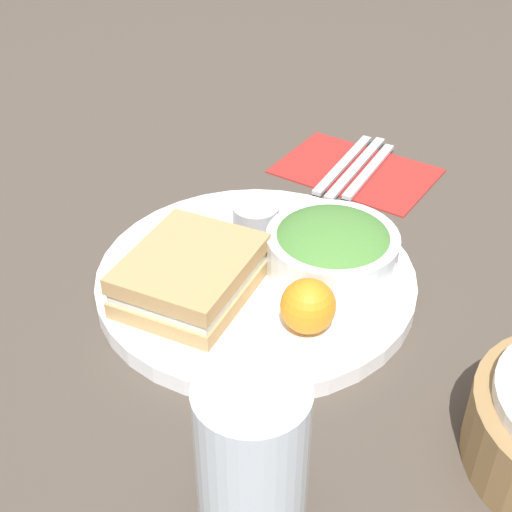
{
  "coord_description": "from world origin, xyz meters",
  "views": [
    {
      "loc": [
        0.47,
        0.32,
        0.46
      ],
      "look_at": [
        0.0,
        0.0,
        0.04
      ],
      "focal_mm": 50.0,
      "sensor_mm": 36.0,
      "label": 1
    }
  ],
  "objects_px": {
    "drink_glass": "(252,464)",
    "knife": "(356,167)",
    "sandwich": "(190,275)",
    "dressing_cup": "(256,220)",
    "spoon": "(369,171)",
    "salad_bowl": "(332,247)",
    "plate": "(256,279)",
    "fork": "(343,164)"
  },
  "relations": [
    {
      "from": "drink_glass",
      "to": "knife",
      "type": "xyz_separation_m",
      "value": [
        -0.5,
        -0.17,
        -0.06
      ]
    },
    {
      "from": "sandwich",
      "to": "dressing_cup",
      "type": "relative_size",
      "value": 2.95
    },
    {
      "from": "dressing_cup",
      "to": "spoon",
      "type": "distance_m",
      "value": 0.22
    },
    {
      "from": "salad_bowl",
      "to": "sandwich",
      "type": "bearing_deg",
      "value": -39.84
    },
    {
      "from": "dressing_cup",
      "to": "knife",
      "type": "height_order",
      "value": "dressing_cup"
    },
    {
      "from": "plate",
      "to": "spoon",
      "type": "xyz_separation_m",
      "value": [
        -0.27,
        -0.01,
        -0.0
      ]
    },
    {
      "from": "sandwich",
      "to": "fork",
      "type": "distance_m",
      "value": 0.33
    },
    {
      "from": "dressing_cup",
      "to": "sandwich",
      "type": "bearing_deg",
      "value": 2.2
    },
    {
      "from": "knife",
      "to": "spoon",
      "type": "bearing_deg",
      "value": -90.0
    },
    {
      "from": "plate",
      "to": "knife",
      "type": "xyz_separation_m",
      "value": [
        -0.27,
        -0.02,
        -0.0
      ]
    },
    {
      "from": "salad_bowl",
      "to": "drink_glass",
      "type": "distance_m",
      "value": 0.29
    },
    {
      "from": "plate",
      "to": "dressing_cup",
      "type": "bearing_deg",
      "value": -146.22
    },
    {
      "from": "fork",
      "to": "plate",
      "type": "bearing_deg",
      "value": -176.18
    },
    {
      "from": "sandwich",
      "to": "drink_glass",
      "type": "bearing_deg",
      "value": 47.77
    },
    {
      "from": "plate",
      "to": "salad_bowl",
      "type": "height_order",
      "value": "salad_bowl"
    },
    {
      "from": "spoon",
      "to": "knife",
      "type": "bearing_deg",
      "value": 90.0
    },
    {
      "from": "plate",
      "to": "drink_glass",
      "type": "xyz_separation_m",
      "value": [
        0.23,
        0.15,
        0.06
      ]
    },
    {
      "from": "sandwich",
      "to": "salad_bowl",
      "type": "height_order",
      "value": "salad_bowl"
    },
    {
      "from": "drink_glass",
      "to": "fork",
      "type": "relative_size",
      "value": 0.83
    },
    {
      "from": "plate",
      "to": "dressing_cup",
      "type": "xyz_separation_m",
      "value": [
        -0.06,
        -0.04,
        0.03
      ]
    },
    {
      "from": "sandwich",
      "to": "knife",
      "type": "relative_size",
      "value": 0.83
    },
    {
      "from": "salad_bowl",
      "to": "drink_glass",
      "type": "bearing_deg",
      "value": 17.97
    },
    {
      "from": "salad_bowl",
      "to": "knife",
      "type": "xyz_separation_m",
      "value": [
        -0.22,
        -0.08,
        -0.04
      ]
    },
    {
      "from": "drink_glass",
      "to": "sandwich",
      "type": "bearing_deg",
      "value": -132.23
    },
    {
      "from": "spoon",
      "to": "dressing_cup",
      "type": "bearing_deg",
      "value": 166.36
    },
    {
      "from": "fork",
      "to": "knife",
      "type": "xyz_separation_m",
      "value": [
        -0.0,
        0.02,
        0.0
      ]
    },
    {
      "from": "plate",
      "to": "drink_glass",
      "type": "height_order",
      "value": "drink_glass"
    },
    {
      "from": "plate",
      "to": "knife",
      "type": "height_order",
      "value": "plate"
    },
    {
      "from": "knife",
      "to": "spoon",
      "type": "distance_m",
      "value": 0.02
    },
    {
      "from": "sandwich",
      "to": "fork",
      "type": "height_order",
      "value": "sandwich"
    },
    {
      "from": "dressing_cup",
      "to": "drink_glass",
      "type": "bearing_deg",
      "value": 33.24
    },
    {
      "from": "spoon",
      "to": "sandwich",
      "type": "bearing_deg",
      "value": 170.24
    },
    {
      "from": "fork",
      "to": "spoon",
      "type": "height_order",
      "value": "same"
    },
    {
      "from": "fork",
      "to": "knife",
      "type": "distance_m",
      "value": 0.02
    },
    {
      "from": "salad_bowl",
      "to": "drink_glass",
      "type": "xyz_separation_m",
      "value": [
        0.28,
        0.09,
        0.03
      ]
    },
    {
      "from": "plate",
      "to": "fork",
      "type": "relative_size",
      "value": 1.92
    },
    {
      "from": "dressing_cup",
      "to": "knife",
      "type": "bearing_deg",
      "value": 176.07
    },
    {
      "from": "sandwich",
      "to": "dressing_cup",
      "type": "xyz_separation_m",
      "value": [
        -0.12,
        -0.0,
        -0.01
      ]
    },
    {
      "from": "sandwich",
      "to": "fork",
      "type": "xyz_separation_m",
      "value": [
        -0.33,
        -0.01,
        -0.03
      ]
    },
    {
      "from": "drink_glass",
      "to": "spoon",
      "type": "xyz_separation_m",
      "value": [
        -0.5,
        -0.15,
        -0.06
      ]
    },
    {
      "from": "dressing_cup",
      "to": "drink_glass",
      "type": "distance_m",
      "value": 0.34
    },
    {
      "from": "spoon",
      "to": "drink_glass",
      "type": "bearing_deg",
      "value": -167.74
    }
  ]
}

